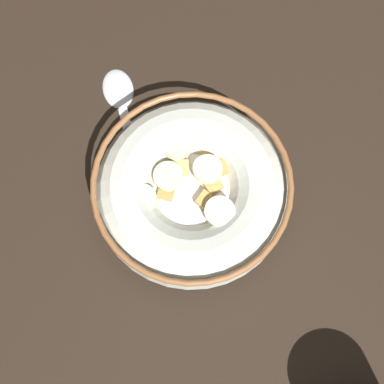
# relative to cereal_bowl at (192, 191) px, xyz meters

# --- Properties ---
(ground_plane) EXTENTS (0.91, 0.91, 0.02)m
(ground_plane) POSITION_rel_cereal_bowl_xyz_m (0.00, 0.00, -0.04)
(ground_plane) COLOR black
(cereal_bowl) EXTENTS (0.19, 0.19, 0.06)m
(cereal_bowl) POSITION_rel_cereal_bowl_xyz_m (0.00, 0.00, 0.00)
(cereal_bowl) COLOR beige
(cereal_bowl) RESTS_ON ground_plane
(spoon) EXTENTS (0.15, 0.04, 0.01)m
(spoon) POSITION_rel_cereal_bowl_xyz_m (-0.12, -0.06, -0.03)
(spoon) COLOR silver
(spoon) RESTS_ON ground_plane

